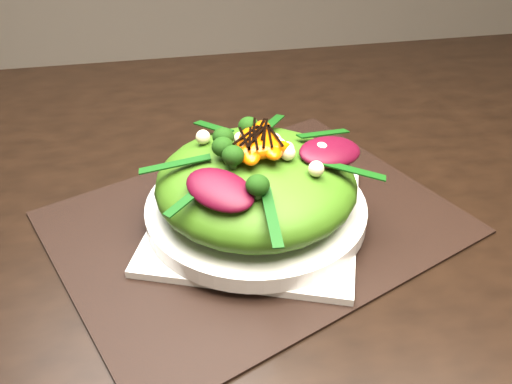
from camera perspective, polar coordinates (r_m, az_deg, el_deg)
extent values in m
cube|color=black|center=(0.85, 17.89, 2.90)|extent=(1.60, 0.90, 0.75)
cube|color=black|center=(0.66, 0.00, -3.23)|extent=(0.55, 0.50, 0.00)
cube|color=silver|center=(0.66, 0.00, -2.78)|extent=(0.31, 0.31, 0.01)
cylinder|color=silver|center=(0.65, 0.00, -1.79)|extent=(0.32, 0.32, 0.02)
ellipsoid|color=#3A6312|center=(0.62, 0.00, 0.95)|extent=(0.27, 0.27, 0.08)
ellipsoid|color=#3C0614|center=(0.62, 7.81, 4.21)|extent=(0.09, 0.07, 0.02)
ellipsoid|color=#C84A03|center=(0.63, -1.43, 6.07)|extent=(0.07, 0.06, 0.02)
sphere|color=black|center=(0.61, -7.13, 4.91)|extent=(0.04, 0.04, 0.03)
sphere|color=beige|center=(0.58, 3.16, 3.30)|extent=(0.02, 0.02, 0.02)
cube|color=black|center=(0.62, -1.45, 6.85)|extent=(0.04, 0.03, 0.00)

